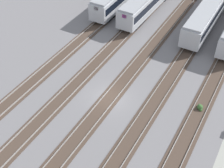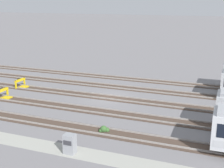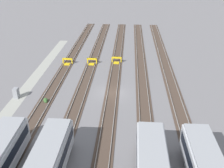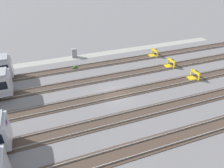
# 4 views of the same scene
# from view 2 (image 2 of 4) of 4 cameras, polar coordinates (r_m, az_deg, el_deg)

# --- Properties ---
(ground_plane) EXTENTS (400.00, 400.00, 0.00)m
(ground_plane) POSITION_cam_2_polar(r_m,az_deg,el_deg) (38.34, -0.60, -2.53)
(ground_plane) COLOR slate
(service_walkway) EXTENTS (54.00, 2.00, 0.01)m
(service_walkway) POSITION_cam_2_polar(r_m,az_deg,el_deg) (26.76, -12.06, -11.08)
(service_walkway) COLOR #9E9E93
(service_walkway) RESTS_ON ground
(rail_track_nearest) EXTENTS (90.00, 2.23, 0.21)m
(rail_track_nearest) POSITION_cam_2_polar(r_m,az_deg,el_deg) (30.12, -7.52, -7.69)
(rail_track_nearest) COLOR #47382D
(rail_track_nearest) RESTS_ON ground
(rail_track_near_inner) EXTENTS (90.00, 2.23, 0.21)m
(rail_track_near_inner) POSITION_cam_2_polar(r_m,az_deg,el_deg) (34.13, -3.63, -4.78)
(rail_track_near_inner) COLOR #47382D
(rail_track_near_inner) RESTS_ON ground
(rail_track_middle) EXTENTS (90.00, 2.24, 0.21)m
(rail_track_middle) POSITION_cam_2_polar(r_m,az_deg,el_deg) (38.33, -0.60, -2.47)
(rail_track_middle) COLOR #47382D
(rail_track_middle) RESTS_ON ground
(rail_track_far_inner) EXTENTS (90.00, 2.23, 0.21)m
(rail_track_far_inner) POSITION_cam_2_polar(r_m,az_deg,el_deg) (42.66, 1.82, -0.62)
(rail_track_far_inner) COLOR #47382D
(rail_track_far_inner) RESTS_ON ground
(rail_track_farthest) EXTENTS (90.00, 2.23, 0.21)m
(rail_track_farthest) POSITION_cam_2_polar(r_m,az_deg,el_deg) (47.09, 3.78, 0.88)
(rail_track_farthest) COLOR #47382D
(rail_track_farthest) RESTS_ON ground
(bumper_stop_near_inner_track) EXTENTS (1.37, 2.01, 1.22)m
(bumper_stop_near_inner_track) POSITION_cam_2_polar(r_m,az_deg,el_deg) (40.19, -19.16, -1.80)
(bumper_stop_near_inner_track) COLOR gold
(bumper_stop_near_inner_track) RESTS_ON ground
(bumper_stop_middle_track) EXTENTS (1.37, 2.01, 1.22)m
(bumper_stop_middle_track) POSITION_cam_2_polar(r_m,az_deg,el_deg) (44.42, -16.20, 0.04)
(bumper_stop_middle_track) COLOR gold
(bumper_stop_middle_track) RESTS_ON ground
(electrical_cabinet) EXTENTS (0.90, 0.73, 1.60)m
(electrical_cabinet) POSITION_cam_2_polar(r_m,az_deg,el_deg) (24.99, -7.74, -10.80)
(electrical_cabinet) COLOR gray
(electrical_cabinet) RESTS_ON ground
(weed_clump) EXTENTS (0.92, 0.70, 0.64)m
(weed_clump) POSITION_cam_2_polar(r_m,az_deg,el_deg) (28.72, -1.48, -8.31)
(weed_clump) COLOR #38602D
(weed_clump) RESTS_ON ground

